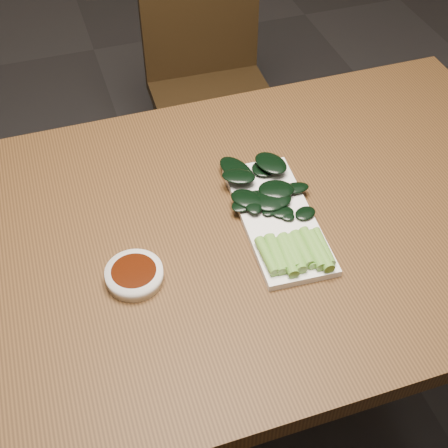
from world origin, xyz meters
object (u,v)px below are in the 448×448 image
at_px(table, 221,253).
at_px(gai_lan, 277,213).
at_px(sauce_bowl, 134,275).
at_px(chair_far, 210,79).
at_px(serving_plate, 277,218).

bearing_deg(table, gai_lan, -10.77).
distance_m(sauce_bowl, gai_lan, 0.29).
bearing_deg(chair_far, table, -103.71).
bearing_deg(gai_lan, table, 169.23).
height_order(table, chair_far, chair_far).
relative_size(table, sauce_bowl, 14.04).
relative_size(table, gai_lan, 4.03).
relative_size(sauce_bowl, gai_lan, 0.29).
height_order(chair_far, gai_lan, chair_far).
height_order(chair_far, serving_plate, chair_far).
height_order(serving_plate, gai_lan, gai_lan).
relative_size(chair_far, gai_lan, 2.56).
height_order(sauce_bowl, serving_plate, sauce_bowl).
bearing_deg(chair_far, gai_lan, -97.07).
bearing_deg(serving_plate, chair_far, 81.12).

